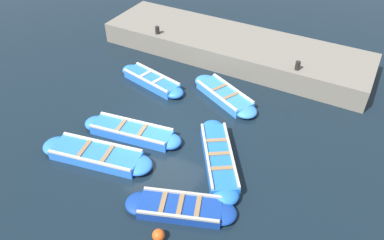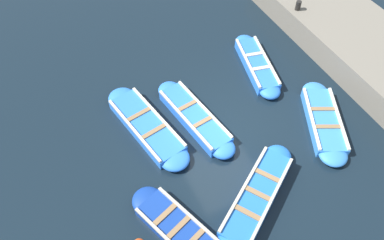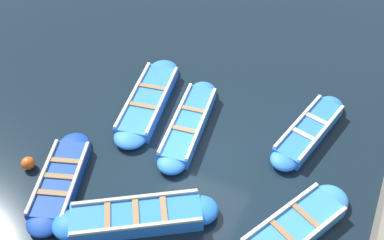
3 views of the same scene
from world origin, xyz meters
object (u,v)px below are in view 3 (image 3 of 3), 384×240
boat_inner_gap (136,217)px  boat_alongside (294,228)px  boat_near_quay (189,124)px  boat_broadside (309,131)px  boat_tucked (60,180)px  boat_drifting (148,101)px  buoy_orange_near (28,163)px

boat_inner_gap → boat_alongside: size_ratio=1.06×
boat_near_quay → boat_broadside: 3.29m
boat_tucked → boat_broadside: bearing=40.3°
boat_drifting → boat_broadside: boat_broadside is taller
boat_tucked → boat_broadside: size_ratio=0.96×
boat_drifting → boat_broadside: size_ratio=1.17×
boat_near_quay → boat_inner_gap: bearing=-85.4°
boat_drifting → boat_broadside: 4.64m
buoy_orange_near → boat_drifting: bearing=65.3°
boat_tucked → boat_inner_gap: (2.27, -0.12, 0.05)m
boat_near_quay → boat_inner_gap: boat_inner_gap is taller
boat_alongside → boat_tucked: bearing=-167.9°
boat_tucked → boat_alongside: bearing=12.1°
boat_near_quay → boat_tucked: (-2.00, -3.12, -0.03)m
boat_broadside → boat_drifting: bearing=-169.6°
boat_near_quay → boat_inner_gap: 3.25m
boat_broadside → boat_inner_gap: 5.24m
boat_tucked → boat_inner_gap: 2.27m
boat_broadside → boat_alongside: (0.51, -3.11, -0.01)m
boat_inner_gap → buoy_orange_near: boat_inner_gap is taller
buoy_orange_near → boat_inner_gap: bearing=-3.1°
boat_inner_gap → buoy_orange_near: 3.33m
boat_near_quay → boat_tucked: boat_near_quay is taller
boat_broadside → boat_inner_gap: (-2.81, -4.43, 0.03)m
boat_tucked → boat_inner_gap: boat_inner_gap is taller
boat_inner_gap → boat_alongside: boat_inner_gap is taller
boat_drifting → boat_inner_gap: 3.99m
boat_drifting → boat_alongside: boat_drifting is taller
boat_near_quay → boat_alongside: 4.07m
boat_tucked → buoy_orange_near: boat_tucked is taller
boat_inner_gap → buoy_orange_near: bearing=176.9°
boat_broadside → boat_tucked: bearing=-139.7°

